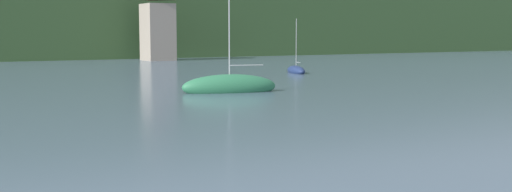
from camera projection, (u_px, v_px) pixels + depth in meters
wooded_hillside at (16, 12)px, 115.66m from camera, size 352.00×65.27×44.48m
shore_building_central at (158, 26)px, 84.14m from camera, size 3.94×4.65×9.63m
sailboat_far_2 at (230, 86)px, 39.79m from camera, size 6.47×3.02×8.99m
sailboat_far_6 at (296, 71)px, 58.51m from camera, size 2.25×4.23×5.43m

